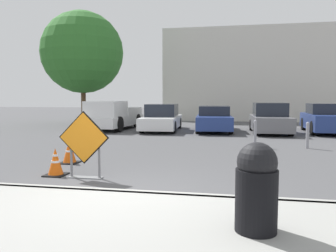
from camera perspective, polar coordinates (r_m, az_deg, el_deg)
name	(u,v)px	position (r m, az deg, el deg)	size (l,w,h in m)	color
ground_plane	(191,136)	(15.63, 3.97, -1.71)	(96.00, 96.00, 0.00)	#4C4C4F
sidewalk_strip	(96,222)	(4.77, -12.36, -16.08)	(24.64, 2.66, 0.14)	#999993
curb_lip	(126,195)	(5.95, -7.29, -11.76)	(24.64, 0.20, 0.14)	#999993
road_closed_sign	(84,143)	(7.42, -14.42, -2.83)	(1.16, 0.20, 1.49)	black
traffic_cone_nearest	(56,162)	(7.98, -19.00, -5.97)	(0.46, 0.46, 0.64)	black
traffic_cone_second	(69,151)	(9.36, -16.78, -4.27)	(0.48, 0.48, 0.66)	black
pickup_truck	(112,117)	(18.89, -9.73, 1.60)	(2.16, 5.18, 1.63)	silver
parked_car_nearest	(162,118)	(18.19, -1.07, 1.32)	(2.07, 4.79, 1.46)	white
parked_car_second	(214,119)	(17.99, 8.02, 1.19)	(2.05, 4.68, 1.37)	navy
parked_car_third	(270,119)	(17.63, 17.32, 1.09)	(1.86, 4.14, 1.55)	slate
parked_car_fourth	(326,119)	(18.77, 25.84, 1.08)	(2.11, 4.46, 1.51)	navy
trash_bin	(257,187)	(4.17, 15.16, -10.15)	(0.51, 0.51, 1.10)	black
bollard_nearest	(255,133)	(12.31, 14.93, -1.16)	(0.12, 0.12, 0.99)	gray
bollard_second	(307,134)	(12.59, 23.12, -1.37)	(0.12, 0.12, 0.94)	gray
building_facade_backdrop	(250,76)	(28.37, 14.07, 8.43)	(13.85, 5.00, 7.29)	beige
street_tree_behind_lot	(82,53)	(23.49, -14.67, 12.27)	(5.51, 5.51, 7.65)	#513823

